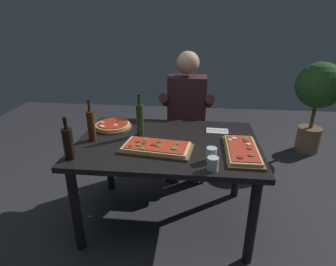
# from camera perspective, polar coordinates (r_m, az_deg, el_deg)

# --- Properties ---
(ground_plane) EXTENTS (6.40, 6.40, 0.00)m
(ground_plane) POSITION_cam_1_polar(r_m,az_deg,el_deg) (2.57, -0.12, -16.91)
(ground_plane) COLOR #2D2D33
(dining_table) EXTENTS (1.40, 0.96, 0.74)m
(dining_table) POSITION_cam_1_polar(r_m,az_deg,el_deg) (2.21, -0.13, -3.97)
(dining_table) COLOR black
(dining_table) RESTS_ON ground_plane
(pizza_rectangular_front) EXTENTS (0.54, 0.33, 0.05)m
(pizza_rectangular_front) POSITION_cam_1_polar(r_m,az_deg,el_deg) (2.03, -2.36, -2.94)
(pizza_rectangular_front) COLOR brown
(pizza_rectangular_front) RESTS_ON dining_table
(pizza_rectangular_left) EXTENTS (0.24, 0.49, 0.05)m
(pizza_rectangular_left) POSITION_cam_1_polar(r_m,az_deg,el_deg) (2.05, 14.86, -3.44)
(pizza_rectangular_left) COLOR brown
(pizza_rectangular_left) RESTS_ON dining_table
(pizza_round_far) EXTENTS (0.33, 0.33, 0.05)m
(pizza_round_far) POSITION_cam_1_polar(r_m,az_deg,el_deg) (2.47, -11.16, 1.49)
(pizza_round_far) COLOR brown
(pizza_round_far) RESTS_ON dining_table
(wine_bottle_dark) EXTENTS (0.06, 0.06, 0.33)m
(wine_bottle_dark) POSITION_cam_1_polar(r_m,az_deg,el_deg) (2.22, -15.36, 1.56)
(wine_bottle_dark) COLOR #47230F
(wine_bottle_dark) RESTS_ON dining_table
(oil_bottle_amber) EXTENTS (0.07, 0.07, 0.30)m
(oil_bottle_amber) POSITION_cam_1_polar(r_m,az_deg,el_deg) (1.98, -19.64, -1.93)
(oil_bottle_amber) COLOR black
(oil_bottle_amber) RESTS_ON dining_table
(vinegar_bottle_green) EXTENTS (0.06, 0.06, 0.34)m
(vinegar_bottle_green) POSITION_cam_1_polar(r_m,az_deg,el_deg) (2.23, -5.73, 2.81)
(vinegar_bottle_green) COLOR #233819
(vinegar_bottle_green) RESTS_ON dining_table
(tumbler_near_camera) EXTENTS (0.07, 0.07, 0.10)m
(tumbler_near_camera) POSITION_cam_1_polar(r_m,az_deg,el_deg) (1.89, 8.84, -4.35)
(tumbler_near_camera) COLOR silver
(tumbler_near_camera) RESTS_ON dining_table
(tumbler_far_side) EXTENTS (0.07, 0.07, 0.09)m
(tumbler_far_side) POSITION_cam_1_polar(r_m,az_deg,el_deg) (1.79, 9.11, -6.20)
(tumbler_far_side) COLOR silver
(tumbler_far_side) RESTS_ON dining_table
(napkin_cutlery_set) EXTENTS (0.19, 0.12, 0.01)m
(napkin_cutlery_set) POSITION_cam_1_polar(r_m,az_deg,el_deg) (2.39, 9.98, 0.41)
(napkin_cutlery_set) COLOR white
(napkin_cutlery_set) RESTS_ON dining_table
(diner_chair) EXTENTS (0.44, 0.44, 0.87)m
(diner_chair) POSITION_cam_1_polar(r_m,az_deg,el_deg) (3.04, 3.76, 0.56)
(diner_chair) COLOR #3D2B1E
(diner_chair) RESTS_ON ground_plane
(seated_diner) EXTENTS (0.53, 0.41, 1.33)m
(seated_diner) POSITION_cam_1_polar(r_m,az_deg,el_deg) (2.84, 3.79, 4.41)
(seated_diner) COLOR #23232D
(seated_diner) RESTS_ON ground_plane
(potted_plant_corner) EXTENTS (0.55, 0.55, 1.14)m
(potted_plant_corner) POSITION_cam_1_polar(r_m,az_deg,el_deg) (3.86, 28.22, 7.11)
(potted_plant_corner) COLOR #846042
(potted_plant_corner) RESTS_ON ground_plane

